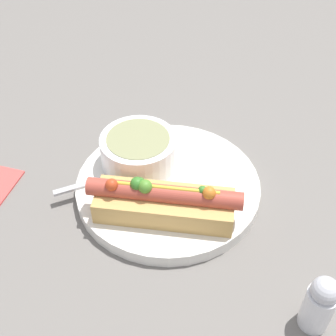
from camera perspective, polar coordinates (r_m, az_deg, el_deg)
name	(u,v)px	position (r m, az deg, el deg)	size (l,w,h in m)	color
ground_plane	(168,191)	(0.65, 0.00, -2.87)	(4.00, 4.00, 0.00)	slate
dinner_plate	(168,187)	(0.64, 0.00, -2.31)	(0.25, 0.25, 0.02)	white
hot_dog	(164,202)	(0.58, -0.52, -4.12)	(0.19, 0.07, 0.06)	tan
soup_bowl	(139,150)	(0.65, -3.60, 2.21)	(0.11, 0.11, 0.05)	white
spoon	(141,168)	(0.65, -3.36, 0.04)	(0.15, 0.11, 0.01)	#B7B7BC
salt_shaker	(320,303)	(0.52, 18.01, -15.43)	(0.03, 0.03, 0.08)	silver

